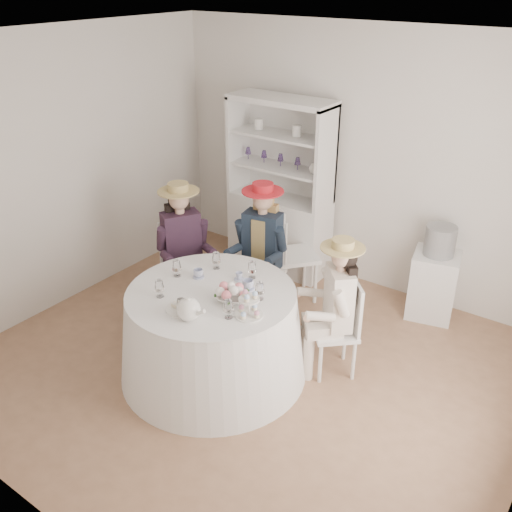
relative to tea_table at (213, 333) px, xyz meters
The scene contains 22 objects.
ground 0.51m from the tea_table, 47.66° to the left, with size 4.50×4.50×0.00m, color #896044.
ceiling 2.32m from the tea_table, 47.66° to the left, with size 4.50×4.50×0.00m, color white.
wall_back 2.44m from the tea_table, 84.61° to the left, with size 4.50×4.50×0.00m, color silver.
wall_front 2.02m from the tea_table, 83.21° to the right, with size 4.50×4.50×0.00m, color silver.
wall_left 2.26m from the tea_table, behind, with size 4.50×4.50×0.00m, color silver.
tea_table is the anchor object (origin of this frame).
hutch 2.09m from the tea_table, 107.66° to the left, with size 1.20×0.56×1.95m.
side_table 2.31m from the tea_table, 59.14° to the left, with size 0.43×0.43×0.67m, color silver.
hatbox 2.35m from the tea_table, 59.14° to the left, with size 0.29×0.29×0.29m, color black.
guest_left 1.09m from the tea_table, 145.34° to the left, with size 0.59×0.54×1.37m.
guest_mid 1.09m from the tea_table, 101.60° to the left, with size 0.52×0.55×1.38m.
guest_right 1.07m from the tea_table, 36.55° to the left, with size 0.54×0.53×1.26m.
spare_chair 1.43m from the tea_table, 96.54° to the left, with size 0.61×0.61×1.05m.
teacup_a 0.51m from the tea_table, 152.63° to the left, with size 0.09×0.09×0.07m, color white.
teacup_b 0.53m from the tea_table, 77.81° to the left, with size 0.06×0.06×0.06m, color white.
teacup_c 0.53m from the tea_table, 43.74° to the left, with size 0.10×0.10×0.08m, color white.
flower_bowl 0.49m from the tea_table, ahead, with size 0.24×0.24×0.06m, color white.
flower_arrangement 0.55m from the tea_table, ahead, with size 0.21×0.21×0.08m.
table_teapot 0.64m from the tea_table, 73.45° to the right, with size 0.26×0.18×0.19m.
sandwich_plate 0.53m from the tea_table, 91.33° to the right, with size 0.26×0.26×0.06m.
cupcake_stand 0.67m from the tea_table, 12.65° to the right, with size 0.21×0.21×0.20m.
stemware_set 0.48m from the tea_table, 108.43° to the right, with size 0.87×0.87×0.15m.
Camera 1 is at (2.40, -3.24, 3.15)m, focal length 40.00 mm.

